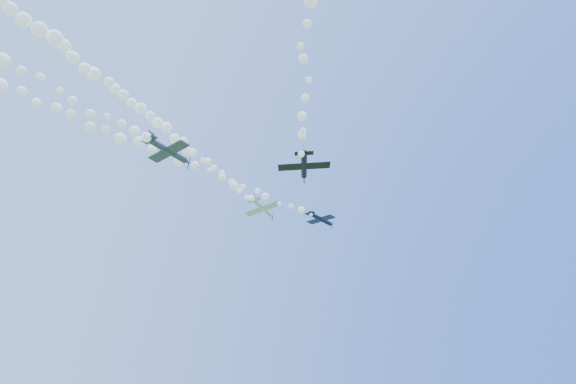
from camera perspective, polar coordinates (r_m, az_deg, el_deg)
plane_white at (r=103.19m, az=-2.99°, el=-1.90°), size 7.92×8.38×2.92m
smoke_trail_white at (r=80.79m, az=-17.85°, el=9.80°), size 64.41×29.64×3.33m
plane_navy at (r=95.51m, az=3.89°, el=-3.21°), size 6.92×7.14×2.64m
smoke_trail_navy at (r=77.38m, az=-21.49°, el=7.19°), size 84.83×7.02×2.74m
plane_grey at (r=64.81m, az=-13.99°, el=4.76°), size 7.10×7.51×2.33m
plane_black at (r=59.11m, az=1.91°, el=3.16°), size 5.87×5.55×1.68m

